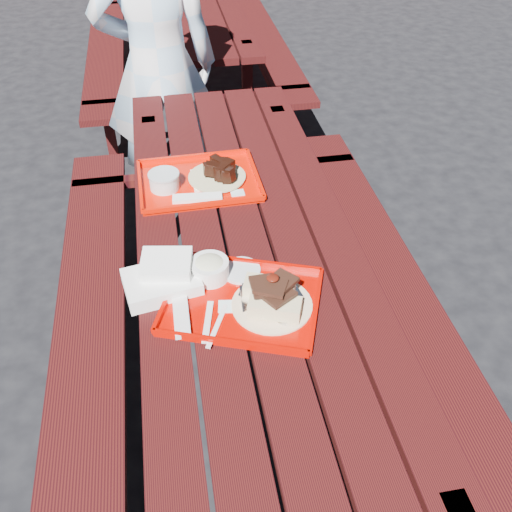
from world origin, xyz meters
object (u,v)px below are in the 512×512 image
far_tray (197,180)px  person (158,67)px  picnic_table_far (185,23)px  near_tray (243,291)px  picnic_table_near (249,284)px

far_tray → person: bearing=95.6°
picnic_table_far → near_tray: bearing=-91.1°
near_tray → person: person is taller
near_tray → far_tray: near_tray is taller
near_tray → far_tray: bearing=96.7°
near_tray → far_tray: 0.65m
far_tray → person: (-0.10, 0.97, 0.06)m
picnic_table_near → person: bearing=99.6°
person → picnic_table_near: bearing=98.8°
picnic_table_near → person: size_ratio=1.44×
picnic_table_far → person: (-0.23, -1.45, 0.27)m
person → near_tray: bearing=95.2°
picnic_table_near → far_tray: (-0.13, 0.38, 0.21)m
picnic_table_far → person: 1.49m
far_tray → person: 0.97m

